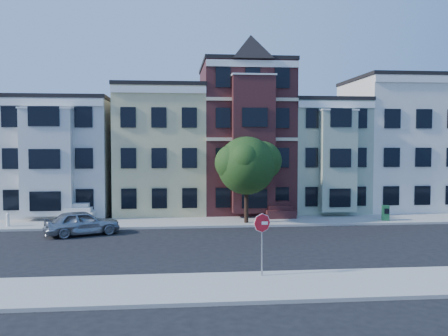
{
  "coord_description": "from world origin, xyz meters",
  "views": [
    {
      "loc": [
        -5.9,
        -27.24,
        5.8
      ],
      "look_at": [
        -2.86,
        3.07,
        4.2
      ],
      "focal_mm": 40.0,
      "sensor_mm": 36.0,
      "label": 1
    }
  ],
  "objects": [
    {
      "name": "near_sidewalk",
      "position": [
        0.0,
        -8.0,
        0.07
      ],
      "size": [
        60.0,
        4.0,
        0.15
      ],
      "primitive_type": "cube",
      "color": "#9E9B93",
      "rests_on": "ground"
    },
    {
      "name": "stop_sign",
      "position": [
        -2.23,
        -6.7,
        1.64
      ],
      "size": [
        0.82,
        0.13,
        2.99
      ],
      "primitive_type": null,
      "rotation": [
        0.0,
        0.0,
        -0.01
      ],
      "color": "red",
      "rests_on": "near_sidewalk"
    },
    {
      "name": "newspaper_box",
      "position": [
        9.22,
        7.04,
        0.69
      ],
      "size": [
        0.58,
        0.54,
        1.08
      ],
      "primitive_type": "cube",
      "rotation": [
        0.0,
        0.0,
        -0.25
      ],
      "color": "#1D5531",
      "rests_on": "far_sidewalk"
    },
    {
      "name": "house_cream",
      "position": [
        13.5,
        14.5,
        5.5
      ],
      "size": [
        8.0,
        9.0,
        11.0
      ],
      "primitive_type": "cube",
      "color": "silver",
      "rests_on": "ground"
    },
    {
      "name": "parked_car",
      "position": [
        -11.61,
        4.26,
        0.78
      ],
      "size": [
        4.91,
        3.42,
        1.55
      ],
      "primitive_type": "imported",
      "rotation": [
        0.0,
        0.0,
        1.96
      ],
      "color": "#9EA1A6",
      "rests_on": "ground"
    },
    {
      "name": "street_tree",
      "position": [
        -0.88,
        7.08,
        3.87
      ],
      "size": [
        7.87,
        7.87,
        7.45
      ],
      "primitive_type": null,
      "rotation": [
        0.0,
        0.0,
        -0.27
      ],
      "color": "#2C501E",
      "rests_on": "far_sidewalk"
    },
    {
      "name": "far_sidewalk",
      "position": [
        0.0,
        8.0,
        0.07
      ],
      "size": [
        60.0,
        4.0,
        0.15
      ],
      "primitive_type": "cube",
      "color": "#9E9B93",
      "rests_on": "ground"
    },
    {
      "name": "ground",
      "position": [
        0.0,
        0.0,
        0.0
      ],
      "size": [
        120.0,
        120.0,
        0.0
      ],
      "primitive_type": "plane",
      "color": "black"
    },
    {
      "name": "house_brown",
      "position": [
        0.0,
        14.5,
        6.0
      ],
      "size": [
        7.0,
        9.0,
        12.0
      ],
      "primitive_type": "cube",
      "color": "#401A1A",
      "rests_on": "ground"
    },
    {
      "name": "house_white",
      "position": [
        -15.0,
        14.5,
        4.5
      ],
      "size": [
        8.0,
        9.0,
        9.0
      ],
      "primitive_type": "cube",
      "color": "silver",
      "rests_on": "ground"
    },
    {
      "name": "house_yellow",
      "position": [
        -7.0,
        14.5,
        5.0
      ],
      "size": [
        7.0,
        9.0,
        10.0
      ],
      "primitive_type": "cube",
      "color": "#D5C688",
      "rests_on": "ground"
    },
    {
      "name": "fire_hydrant",
      "position": [
        -17.0,
        7.16,
        0.5
      ],
      "size": [
        0.29,
        0.29,
        0.71
      ],
      "primitive_type": "cylinder",
      "rotation": [
        0.0,
        0.0,
        -0.17
      ],
      "color": "silver",
      "rests_on": "far_sidewalk"
    },
    {
      "name": "house_green",
      "position": [
        6.5,
        14.5,
        4.5
      ],
      "size": [
        6.0,
        9.0,
        9.0
      ],
      "primitive_type": "cube",
      "color": "#9BAB8F",
      "rests_on": "ground"
    }
  ]
}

